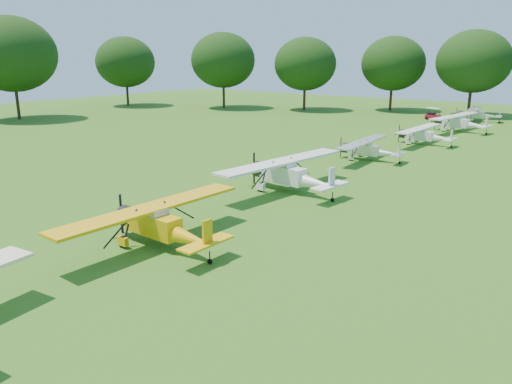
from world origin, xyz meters
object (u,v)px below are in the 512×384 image
aircraft_4 (368,148)px  aircraft_6 (459,122)px  aircraft_5 (424,134)px  aircraft_7 (477,114)px  aircraft_3 (289,173)px  golf_cart (433,116)px  aircraft_2 (160,223)px

aircraft_4 → aircraft_6: aircraft_6 is taller
aircraft_5 → aircraft_7: size_ratio=0.99×
aircraft_3 → aircraft_6: bearing=94.3°
golf_cart → aircraft_6: bearing=-53.5°
aircraft_2 → aircraft_6: size_ratio=1.00×
aircraft_3 → golf_cart: bearing=102.8°
aircraft_4 → aircraft_7: bearing=85.3°
aircraft_5 → aircraft_6: size_ratio=0.88×
aircraft_2 → golf_cart: 58.48m
aircraft_2 → aircraft_7: 59.84m
golf_cart → aircraft_7: bearing=19.9°
aircraft_2 → aircraft_6: bearing=91.4°
aircraft_2 → golf_cart: (-5.50, 58.22, -0.68)m
aircraft_3 → aircraft_6: (1.47, 35.79, -0.10)m
aircraft_3 → aircraft_4: bearing=97.3°
aircraft_2 → aircraft_6: 48.16m
aircraft_4 → aircraft_5: bearing=80.5°
aircraft_5 → golf_cart: 22.51m
aircraft_5 → aircraft_6: aircraft_6 is taller
aircraft_2 → aircraft_7: size_ratio=1.12×
aircraft_7 → golf_cart: size_ratio=4.66×
aircraft_6 → aircraft_4: bearing=-86.1°
aircraft_2 → aircraft_3: size_ratio=0.92×
aircraft_2 → aircraft_7: aircraft_2 is taller
aircraft_4 → aircraft_7: 34.35m
aircraft_2 → aircraft_4: (-0.69, 25.50, -0.17)m
aircraft_3 → aircraft_4: aircraft_3 is taller
aircraft_4 → golf_cart: size_ratio=4.52×
aircraft_4 → aircraft_7: aircraft_7 is taller
aircraft_4 → golf_cart: aircraft_4 is taller
aircraft_7 → aircraft_3: bearing=-98.7°
aircraft_2 → aircraft_4: 25.51m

